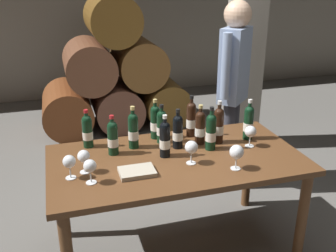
{
  "coord_description": "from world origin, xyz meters",
  "views": [
    {
      "loc": [
        -0.73,
        -2.25,
        1.93
      ],
      "look_at": [
        0.0,
        0.2,
        0.91
      ],
      "focal_mm": 41.65,
      "sensor_mm": 36.0,
      "label": 1
    }
  ],
  "objects_px": {
    "wine_glass_1": "(237,152)",
    "wine_glass_3": "(250,132)",
    "wine_bottle_3": "(133,130)",
    "wine_bottle_4": "(113,137)",
    "wine_bottle_1": "(162,126)",
    "wine_bottle_6": "(87,131)",
    "wine_bottle_9": "(219,125)",
    "dining_table": "(176,169)",
    "wine_bottle_10": "(165,139)",
    "wine_glass_0": "(84,157)",
    "wine_bottle_0": "(200,127)",
    "wine_bottle_2": "(191,119)",
    "tasting_notebook": "(137,172)",
    "wine_glass_5": "(69,162)",
    "wine_bottle_7": "(249,122)",
    "wine_glass_4": "(90,167)",
    "wine_glass_2": "(191,148)",
    "wine_bottle_5": "(211,131)",
    "wine_bottle_8": "(178,131)",
    "sommelier_presenting": "(234,80)",
    "wine_bottle_11": "(155,122)"
  },
  "relations": [
    {
      "from": "wine_bottle_5",
      "to": "wine_glass_0",
      "type": "xyz_separation_m",
      "value": [
        -0.88,
        -0.09,
        -0.03
      ]
    },
    {
      "from": "wine_glass_0",
      "to": "tasting_notebook",
      "type": "xyz_separation_m",
      "value": [
        0.31,
        -0.11,
        -0.09
      ]
    },
    {
      "from": "wine_bottle_7",
      "to": "wine_glass_3",
      "type": "distance_m",
      "value": 0.14
    },
    {
      "from": "wine_bottle_0",
      "to": "wine_glass_2",
      "type": "xyz_separation_m",
      "value": [
        -0.17,
        -0.28,
        -0.02
      ]
    },
    {
      "from": "wine_bottle_0",
      "to": "wine_glass_2",
      "type": "height_order",
      "value": "wine_bottle_0"
    },
    {
      "from": "wine_glass_3",
      "to": "wine_glass_5",
      "type": "distance_m",
      "value": 1.26
    },
    {
      "from": "wine_bottle_6",
      "to": "wine_bottle_9",
      "type": "height_order",
      "value": "wine_bottle_9"
    },
    {
      "from": "wine_bottle_10",
      "to": "wine_glass_2",
      "type": "relative_size",
      "value": 1.87
    },
    {
      "from": "wine_glass_0",
      "to": "dining_table",
      "type": "bearing_deg",
      "value": 3.82
    },
    {
      "from": "wine_bottle_3",
      "to": "tasting_notebook",
      "type": "xyz_separation_m",
      "value": [
        -0.06,
        -0.39,
        -0.12
      ]
    },
    {
      "from": "dining_table",
      "to": "wine_bottle_7",
      "type": "relative_size",
      "value": 5.52
    },
    {
      "from": "wine_bottle_5",
      "to": "wine_glass_1",
      "type": "xyz_separation_m",
      "value": [
        0.04,
        -0.32,
        -0.02
      ]
    },
    {
      "from": "wine_bottle_4",
      "to": "wine_glass_4",
      "type": "relative_size",
      "value": 1.85
    },
    {
      "from": "wine_bottle_3",
      "to": "wine_bottle_4",
      "type": "bearing_deg",
      "value": -157.71
    },
    {
      "from": "wine_bottle_1",
      "to": "wine_bottle_6",
      "type": "height_order",
      "value": "wine_bottle_1"
    },
    {
      "from": "wine_bottle_0",
      "to": "wine_bottle_3",
      "type": "distance_m",
      "value": 0.48
    },
    {
      "from": "wine_glass_3",
      "to": "wine_glass_5",
      "type": "xyz_separation_m",
      "value": [
        -1.26,
        -0.11,
        -0.0
      ]
    },
    {
      "from": "wine_glass_2",
      "to": "wine_glass_5",
      "type": "distance_m",
      "value": 0.77
    },
    {
      "from": "dining_table",
      "to": "wine_bottle_6",
      "type": "bearing_deg",
      "value": 148.23
    },
    {
      "from": "wine_glass_5",
      "to": "dining_table",
      "type": "bearing_deg",
      "value": 7.35
    },
    {
      "from": "wine_bottle_6",
      "to": "wine_bottle_8",
      "type": "xyz_separation_m",
      "value": [
        0.61,
        -0.19,
        0.0
      ]
    },
    {
      "from": "wine_bottle_5",
      "to": "tasting_notebook",
      "type": "distance_m",
      "value": 0.62
    },
    {
      "from": "wine_bottle_4",
      "to": "sommelier_presenting",
      "type": "height_order",
      "value": "sommelier_presenting"
    },
    {
      "from": "dining_table",
      "to": "wine_bottle_3",
      "type": "height_order",
      "value": "wine_bottle_3"
    },
    {
      "from": "wine_bottle_7",
      "to": "wine_bottle_10",
      "type": "height_order",
      "value": "wine_bottle_7"
    },
    {
      "from": "wine_bottle_4",
      "to": "wine_bottle_10",
      "type": "relative_size",
      "value": 0.95
    },
    {
      "from": "dining_table",
      "to": "wine_bottle_2",
      "type": "distance_m",
      "value": 0.45
    },
    {
      "from": "wine_bottle_3",
      "to": "wine_glass_5",
      "type": "bearing_deg",
      "value": -144.61
    },
    {
      "from": "wine_bottle_10",
      "to": "wine_glass_5",
      "type": "height_order",
      "value": "wine_bottle_10"
    },
    {
      "from": "wine_bottle_9",
      "to": "wine_bottle_11",
      "type": "xyz_separation_m",
      "value": [
        -0.42,
        0.21,
        -0.01
      ]
    },
    {
      "from": "wine_bottle_9",
      "to": "wine_glass_5",
      "type": "relative_size",
      "value": 2.09
    },
    {
      "from": "dining_table",
      "to": "wine_bottle_10",
      "type": "distance_m",
      "value": 0.23
    },
    {
      "from": "wine_bottle_4",
      "to": "wine_glass_0",
      "type": "bearing_deg",
      "value": -135.25
    },
    {
      "from": "wine_bottle_4",
      "to": "wine_bottle_9",
      "type": "height_order",
      "value": "wine_bottle_9"
    },
    {
      "from": "wine_glass_3",
      "to": "wine_bottle_7",
      "type": "bearing_deg",
      "value": 68.92
    },
    {
      "from": "sommelier_presenting",
      "to": "tasting_notebook",
      "type": "bearing_deg",
      "value": -139.77
    },
    {
      "from": "wine_glass_0",
      "to": "wine_glass_5",
      "type": "distance_m",
      "value": 0.1
    },
    {
      "from": "wine_bottle_0",
      "to": "wine_bottle_5",
      "type": "xyz_separation_m",
      "value": [
        0.04,
        -0.11,
        0.01
      ]
    },
    {
      "from": "wine_bottle_6",
      "to": "wine_bottle_11",
      "type": "distance_m",
      "value": 0.5
    },
    {
      "from": "wine_bottle_5",
      "to": "tasting_notebook",
      "type": "bearing_deg",
      "value": -160.24
    },
    {
      "from": "wine_bottle_1",
      "to": "wine_bottle_7",
      "type": "xyz_separation_m",
      "value": [
        0.63,
        -0.12,
        0.01
      ]
    },
    {
      "from": "wine_glass_1",
      "to": "wine_glass_3",
      "type": "xyz_separation_m",
      "value": [
        0.25,
        0.28,
        -0.0
      ]
    },
    {
      "from": "wine_glass_5",
      "to": "wine_bottle_6",
      "type": "bearing_deg",
      "value": 70.74
    },
    {
      "from": "wine_bottle_11",
      "to": "sommelier_presenting",
      "type": "height_order",
      "value": "sommelier_presenting"
    },
    {
      "from": "wine_bottle_2",
      "to": "wine_glass_1",
      "type": "relative_size",
      "value": 1.94
    },
    {
      "from": "wine_bottle_3",
      "to": "wine_bottle_5",
      "type": "distance_m",
      "value": 0.54
    },
    {
      "from": "wine_bottle_1",
      "to": "wine_bottle_4",
      "type": "xyz_separation_m",
      "value": [
        -0.37,
        -0.1,
        -0.0
      ]
    },
    {
      "from": "wine_bottle_2",
      "to": "tasting_notebook",
      "type": "bearing_deg",
      "value": -137.75
    },
    {
      "from": "wine_bottle_5",
      "to": "wine_bottle_0",
      "type": "bearing_deg",
      "value": 107.53
    },
    {
      "from": "wine_bottle_2",
      "to": "wine_bottle_8",
      "type": "relative_size",
      "value": 1.11
    }
  ]
}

